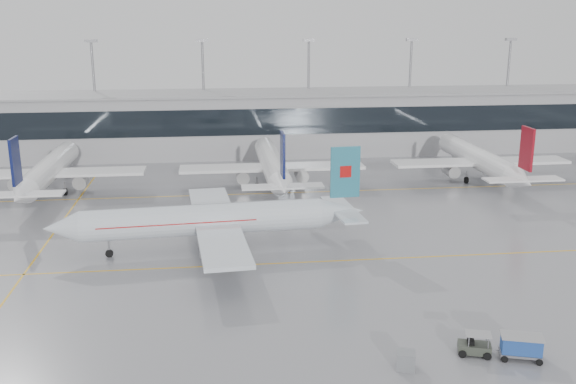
{
  "coord_description": "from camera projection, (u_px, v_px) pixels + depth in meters",
  "views": [
    {
      "loc": [
        -9.36,
        -66.94,
        26.42
      ],
      "look_at": [
        0.0,
        12.0,
        5.0
      ],
      "focal_mm": 40.0,
      "sensor_mm": 36.0,
      "label": 1
    }
  ],
  "objects": [
    {
      "name": "air_canada_jet",
      "position": [
        214.0,
        220.0,
        75.01
      ],
      "size": [
        37.5,
        30.34,
        11.88
      ],
      "rotation": [
        0.0,
        0.0,
        3.22
      ],
      "color": "silver",
      "rests_on": "ground"
    },
    {
      "name": "gse_unit",
      "position": [
        406.0,
        360.0,
        50.01
      ],
      "size": [
        1.76,
        1.69,
        1.44
      ],
      "primitive_type": "cube",
      "rotation": [
        0.0,
        0.0,
        -0.3
      ],
      "color": "gray",
      "rests_on": "ground"
    },
    {
      "name": "terminal_glass",
      "position": [
        262.0,
        122.0,
        122.38
      ],
      "size": [
        180.0,
        0.2,
        5.0
      ],
      "primitive_type": "cube",
      "color": "black",
      "rests_on": "ground"
    },
    {
      "name": "parked_jet_d",
      "position": [
        480.0,
        160.0,
        107.44
      ],
      "size": [
        29.64,
        36.96,
        11.72
      ],
      "rotation": [
        0.0,
        0.0,
        1.57
      ],
      "color": "white",
      "rests_on": "ground"
    },
    {
      "name": "ground",
      "position": [
        301.0,
        262.0,
        72.13
      ],
      "size": [
        320.0,
        320.0,
        0.0
      ],
      "primitive_type": "plane",
      "color": "gray",
      "rests_on": "ground"
    },
    {
      "name": "baggage_cart",
      "position": [
        521.0,
        345.0,
        51.35
      ],
      "size": [
        3.67,
        2.71,
        2.03
      ],
      "rotation": [
        0.0,
        0.0,
        -0.3
      ],
      "color": "gray",
      "rests_on": "ground"
    },
    {
      "name": "baggage_tug",
      "position": [
        474.0,
        347.0,
        52.13
      ],
      "size": [
        3.97,
        2.32,
        1.89
      ],
      "rotation": [
        0.0,
        0.0,
        -0.3
      ],
      "color": "#353A31",
      "rests_on": "ground"
    },
    {
      "name": "taxi_line_main",
      "position": [
        301.0,
        262.0,
        72.13
      ],
      "size": [
        120.0,
        0.25,
        0.01
      ],
      "primitive_type": "cube",
      "color": "gold",
      "rests_on": "ground"
    },
    {
      "name": "terminal",
      "position": [
        259.0,
        124.0,
        130.01
      ],
      "size": [
        180.0,
        15.0,
        12.0
      ],
      "primitive_type": "cube",
      "color": "#969699",
      "rests_on": "ground"
    },
    {
      "name": "light_masts",
      "position": [
        256.0,
        84.0,
        133.86
      ],
      "size": [
        156.4,
        1.0,
        22.6
      ],
      "color": "gray",
      "rests_on": "ground"
    },
    {
      "name": "taxi_line_north",
      "position": [
        275.0,
        193.0,
        100.89
      ],
      "size": [
        120.0,
        0.25,
        0.01
      ],
      "primitive_type": "cube",
      "color": "gold",
      "rests_on": "ground"
    },
    {
      "name": "terminal_roof",
      "position": [
        259.0,
        93.0,
        128.4
      ],
      "size": [
        182.0,
        16.0,
        0.4
      ],
      "primitive_type": "cube",
      "color": "gray",
      "rests_on": "ground"
    },
    {
      "name": "parked_jet_c",
      "position": [
        272.0,
        165.0,
        103.46
      ],
      "size": [
        29.64,
        36.96,
        11.72
      ],
      "rotation": [
        0.0,
        0.0,
        1.57
      ],
      "color": "white",
      "rests_on": "ground"
    },
    {
      "name": "taxi_line_cross",
      "position": [
        56.0,
        230.0,
        83.1
      ],
      "size": [
        0.25,
        60.0,
        0.01
      ],
      "primitive_type": "cube",
      "color": "gold",
      "rests_on": "ground"
    },
    {
      "name": "parked_jet_b",
      "position": [
        48.0,
        171.0,
        99.48
      ],
      "size": [
        29.64,
        36.96,
        11.72
      ],
      "rotation": [
        0.0,
        0.0,
        1.57
      ],
      "color": "white",
      "rests_on": "ground"
    }
  ]
}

